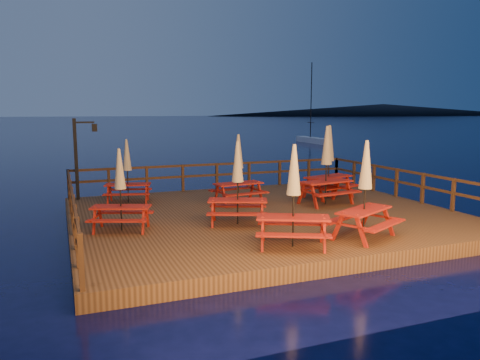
{
  "coord_description": "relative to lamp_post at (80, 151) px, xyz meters",
  "views": [
    {
      "loc": [
        -6.12,
        -13.58,
        3.72
      ],
      "look_at": [
        -0.61,
        0.6,
        1.42
      ],
      "focal_mm": 35.0,
      "sensor_mm": 36.0,
      "label": 1
    }
  ],
  "objects": [
    {
      "name": "ground",
      "position": [
        5.39,
        -4.55,
        -2.2
      ],
      "size": [
        500.0,
        500.0,
        0.0
      ],
      "primitive_type": "plane",
      "color": "black",
      "rests_on": "ground"
    },
    {
      "name": "deck",
      "position": [
        5.39,
        -4.55,
        -2.0
      ],
      "size": [
        12.0,
        10.0,
        0.4
      ],
      "primitive_type": "cube",
      "color": "#422A15",
      "rests_on": "ground"
    },
    {
      "name": "deck_piles",
      "position": [
        5.39,
        -4.55,
        -2.5
      ],
      "size": [
        11.44,
        9.44,
        1.4
      ],
      "color": "#3B1E12",
      "rests_on": "ground"
    },
    {
      "name": "railing",
      "position": [
        5.39,
        -2.77,
        -1.03
      ],
      "size": [
        11.8,
        9.75,
        1.1
      ],
      "color": "#3B1E12",
      "rests_on": "deck"
    },
    {
      "name": "lamp_post",
      "position": [
        0.0,
        0.0,
        0.0
      ],
      "size": [
        0.85,
        0.18,
        3.0
      ],
      "color": "black",
      "rests_on": "deck"
    },
    {
      "name": "headland_right",
      "position": [
        190.39,
        225.45,
        1.3
      ],
      "size": [
        230.4,
        86.4,
        7.0
      ],
      "primitive_type": "ellipsoid",
      "color": "black",
      "rests_on": "ground"
    },
    {
      "name": "sailboat",
      "position": [
        25.83,
        27.86,
        -1.9
      ],
      "size": [
        1.29,
        6.11,
        9.03
      ],
      "rotation": [
        0.0,
        0.0,
        -0.04
      ],
      "color": "silver",
      "rests_on": "ground"
    },
    {
      "name": "picnic_table_0",
      "position": [
        1.51,
        -1.29,
        -0.61
      ],
      "size": [
        1.87,
        1.67,
        2.28
      ],
      "rotation": [
        0.0,
        0.0,
        -0.26
      ],
      "color": "maroon",
      "rests_on": "deck"
    },
    {
      "name": "picnic_table_1",
      "position": [
        0.78,
        -5.2,
        -0.62
      ],
      "size": [
        1.94,
        1.78,
        2.27
      ],
      "rotation": [
        0.0,
        0.0,
        -0.36
      ],
      "color": "maroon",
      "rests_on": "deck"
    },
    {
      "name": "picnic_table_2",
      "position": [
        4.03,
        -5.69,
        -0.53
      ],
      "size": [
        2.1,
        1.94,
        2.43
      ],
      "rotation": [
        0.0,
        0.0,
        -0.39
      ],
      "color": "maroon",
      "rests_on": "deck"
    },
    {
      "name": "picnic_table_3",
      "position": [
        6.56,
        -8.26,
        -0.47
      ],
      "size": [
        2.24,
        2.1,
        2.55
      ],
      "rotation": [
        0.0,
        0.0,
        0.46
      ],
      "color": "maroon",
      "rests_on": "deck"
    },
    {
      "name": "picnic_table_4",
      "position": [
        5.16,
        -2.83,
        -0.52
      ],
      "size": [
        1.87,
        1.61,
        2.46
      ],
      "rotation": [
        0.0,
        0.0,
        0.12
      ],
      "color": "maroon",
      "rests_on": "deck"
    },
    {
      "name": "picnic_table_5",
      "position": [
        7.98,
        -4.07,
        -0.37
      ],
      "size": [
        2.15,
        1.86,
        2.75
      ],
      "rotation": [
        0.0,
        0.0,
        0.16
      ],
      "color": "maroon",
      "rests_on": "deck"
    },
    {
      "name": "picnic_table_6",
      "position": [
        4.48,
        -8.29,
        -0.49
      ],
      "size": [
        2.2,
        2.06,
        2.5
      ],
      "rotation": [
        0.0,
        0.0,
        -0.45
      ],
      "color": "maroon",
      "rests_on": "deck"
    },
    {
      "name": "picnic_table_7",
      "position": [
        8.73,
        -3.04,
        -0.37
      ],
      "size": [
        2.27,
        2.03,
        2.74
      ],
      "rotation": [
        0.0,
        0.0,
        0.27
      ],
      "color": "maroon",
      "rests_on": "deck"
    }
  ]
}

